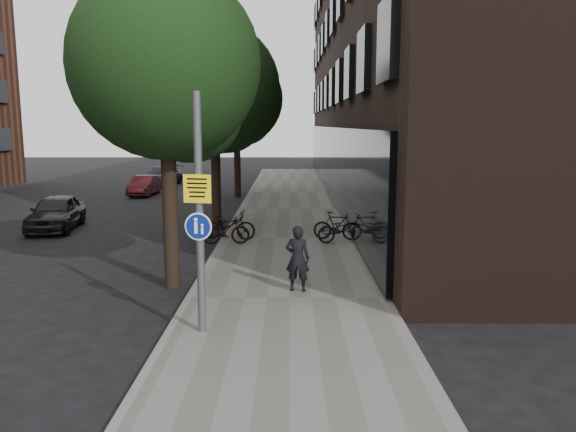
{
  "coord_description": "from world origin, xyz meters",
  "views": [
    {
      "loc": [
        0.25,
        -8.73,
        3.93
      ],
      "look_at": [
        0.22,
        3.09,
        2.0
      ],
      "focal_mm": 35.0,
      "sensor_mm": 36.0,
      "label": 1
    }
  ],
  "objects_px": {
    "signpost": "(199,214)",
    "parked_car_near": "(56,212)",
    "pedestrian": "(298,258)",
    "parked_bike_facade_near": "(343,229)"
  },
  "relations": [
    {
      "from": "signpost",
      "to": "pedestrian",
      "type": "bearing_deg",
      "value": 64.62
    },
    {
      "from": "pedestrian",
      "to": "parked_bike_facade_near",
      "type": "bearing_deg",
      "value": -96.74
    },
    {
      "from": "parked_bike_facade_near",
      "to": "pedestrian",
      "type": "bearing_deg",
      "value": 147.9
    },
    {
      "from": "pedestrian",
      "to": "parked_bike_facade_near",
      "type": "distance_m",
      "value": 5.65
    },
    {
      "from": "parked_bike_facade_near",
      "to": "parked_car_near",
      "type": "xyz_separation_m",
      "value": [
        -10.57,
        2.92,
        0.08
      ]
    },
    {
      "from": "signpost",
      "to": "pedestrian",
      "type": "height_order",
      "value": "signpost"
    },
    {
      "from": "pedestrian",
      "to": "parked_car_near",
      "type": "height_order",
      "value": "pedestrian"
    },
    {
      "from": "signpost",
      "to": "parked_bike_facade_near",
      "type": "xyz_separation_m",
      "value": [
        3.37,
        8.0,
        -1.76
      ]
    },
    {
      "from": "signpost",
      "to": "parked_car_near",
      "type": "xyz_separation_m",
      "value": [
        -7.19,
        10.92,
        -1.68
      ]
    },
    {
      "from": "pedestrian",
      "to": "parked_car_near",
      "type": "relative_size",
      "value": 0.4
    }
  ]
}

